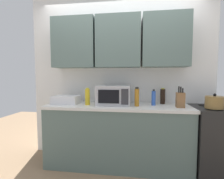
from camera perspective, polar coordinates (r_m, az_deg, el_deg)
wall_back_with_cabinets at (r=2.69m, az=2.40°, el=9.88°), size 2.93×0.38×2.60m
counter_run at (r=2.59m, az=1.78°, el=-15.04°), size 2.06×0.63×0.90m
stove_range at (r=2.80m, az=32.96°, el=-14.21°), size 0.76×0.64×0.91m
kettle at (r=2.49m, az=31.26°, el=-3.69°), size 0.22×0.22×0.19m
microwave at (r=2.47m, az=0.62°, el=-1.93°), size 0.48×0.37×0.28m
dish_rack at (r=2.67m, az=-15.06°, el=-3.35°), size 0.38×0.30×0.12m
knife_block at (r=2.43m, az=22.03°, el=-3.20°), size 0.10×0.12×0.28m
bottle_amber_vinegar at (r=2.37m, az=8.37°, el=-2.51°), size 0.06×0.06×0.27m
bottle_soy_dark at (r=2.67m, az=16.71°, el=-2.21°), size 0.07×0.07×0.24m
bottle_yellow_mustard at (r=2.48m, az=-8.26°, el=-2.44°), size 0.07×0.07×0.25m
bottle_blue_cleaner at (r=2.49m, az=13.84°, el=-2.77°), size 0.06×0.06×0.23m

